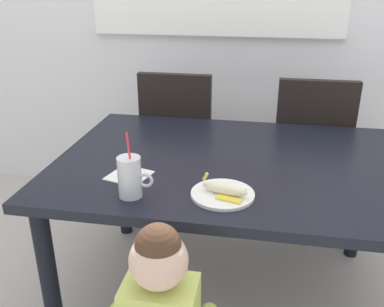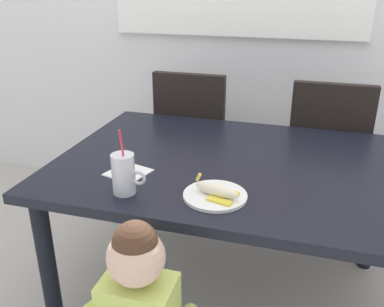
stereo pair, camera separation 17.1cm
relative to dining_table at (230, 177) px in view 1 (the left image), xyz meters
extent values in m
plane|color=#B7B2A8|center=(0.00, 0.00, -0.65)|extent=(24.00, 24.00, 0.00)
cube|color=black|center=(0.00, 0.00, 0.07)|extent=(1.49, 1.05, 0.04)
cylinder|color=black|center=(-0.66, -0.45, -0.30)|extent=(0.07, 0.07, 0.69)
cylinder|color=black|center=(-0.66, 0.45, -0.30)|extent=(0.07, 0.07, 0.69)
cylinder|color=black|center=(0.66, 0.45, -0.30)|extent=(0.07, 0.07, 0.69)
cube|color=black|center=(-0.38, 0.80, -0.20)|extent=(0.44, 0.44, 0.06)
cube|color=black|center=(-0.38, 0.60, 0.07)|extent=(0.42, 0.05, 0.48)
cylinder|color=black|center=(-0.19, 0.99, -0.44)|extent=(0.04, 0.04, 0.42)
cylinder|color=black|center=(-0.57, 0.99, -0.44)|extent=(0.04, 0.04, 0.42)
cylinder|color=black|center=(-0.19, 0.61, -0.44)|extent=(0.04, 0.04, 0.42)
cylinder|color=black|center=(-0.57, 0.61, -0.44)|extent=(0.04, 0.04, 0.42)
cube|color=black|center=(0.40, 0.79, -0.20)|extent=(0.44, 0.44, 0.06)
cube|color=black|center=(0.40, 0.59, 0.07)|extent=(0.42, 0.05, 0.48)
cylinder|color=black|center=(0.59, 0.98, -0.44)|extent=(0.04, 0.04, 0.42)
cylinder|color=black|center=(0.21, 0.98, -0.44)|extent=(0.04, 0.04, 0.42)
cylinder|color=black|center=(0.59, 0.60, -0.44)|extent=(0.04, 0.04, 0.42)
cylinder|color=black|center=(0.21, 0.60, -0.44)|extent=(0.04, 0.04, 0.42)
sphere|color=beige|center=(-0.14, -0.72, 0.08)|extent=(0.17, 0.17, 0.17)
sphere|color=#472D1E|center=(-0.14, -0.72, 0.12)|extent=(0.13, 0.13, 0.13)
cylinder|color=silver|center=(-0.32, -0.39, 0.16)|extent=(0.08, 0.08, 0.15)
cylinder|color=#B2D184|center=(-0.32, -0.39, 0.13)|extent=(0.07, 0.07, 0.08)
torus|color=silver|center=(-0.27, -0.39, 0.15)|extent=(0.06, 0.01, 0.06)
cylinder|color=#E5333F|center=(-0.32, -0.39, 0.23)|extent=(0.01, 0.05, 0.22)
cylinder|color=white|center=(0.00, -0.33, 0.09)|extent=(0.23, 0.23, 0.01)
ellipsoid|color=#F4EAC6|center=(0.01, -0.34, 0.12)|extent=(0.18, 0.09, 0.04)
cube|color=yellow|center=(0.03, -0.38, 0.10)|extent=(0.10, 0.05, 0.01)
cube|color=yellow|center=(0.04, -0.31, 0.10)|extent=(0.10, 0.05, 0.01)
cylinder|color=yellow|center=(-0.06, -0.32, 0.15)|extent=(0.03, 0.02, 0.03)
cube|color=white|center=(-0.38, -0.23, 0.09)|extent=(0.19, 0.19, 0.00)
camera|label=1|loc=(0.13, -1.65, 0.81)|focal=39.18mm
camera|label=2|loc=(0.29, -1.61, 0.81)|focal=39.18mm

